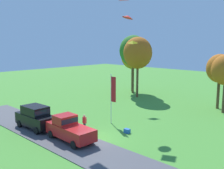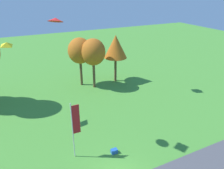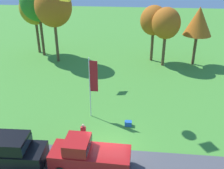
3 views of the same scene
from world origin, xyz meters
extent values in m
cylinder|color=brown|center=(3.46, 18.44, 1.86)|extent=(0.36, 0.36, 3.73)
ellipsoid|color=#B25B19|center=(3.46, 18.44, 5.24)|extent=(3.36, 3.36, 3.69)
cylinder|color=brown|center=(4.84, 16.81, 1.88)|extent=(0.36, 0.36, 3.76)
ellipsoid|color=#B25B19|center=(4.84, 16.81, 5.28)|extent=(3.38, 3.38, 3.72)
cylinder|color=brown|center=(8.69, 17.59, 1.88)|extent=(0.36, 0.36, 3.76)
cone|color=#B25B19|center=(8.69, 17.59, 5.45)|extent=(3.38, 3.38, 3.38)
cylinder|color=silver|center=(-2.04, 4.22, 2.64)|extent=(0.08, 0.08, 5.28)
cube|color=red|center=(-1.69, 4.22, 3.70)|extent=(0.64, 0.04, 2.64)
cube|color=blue|center=(1.21, 3.08, 0.20)|extent=(0.56, 0.40, 0.40)
cone|color=red|center=(-1.99, 6.73, 11.22)|extent=(1.68, 1.69, 0.58)
pyramid|color=yellow|center=(-5.61, 11.93, 8.59)|extent=(1.42, 1.41, 0.53)
camera|label=1|loc=(16.83, -15.00, 8.46)|focal=42.00mm
camera|label=2|loc=(-5.63, -10.45, 13.53)|focal=35.00mm
camera|label=3|loc=(1.77, -14.53, 12.18)|focal=42.00mm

